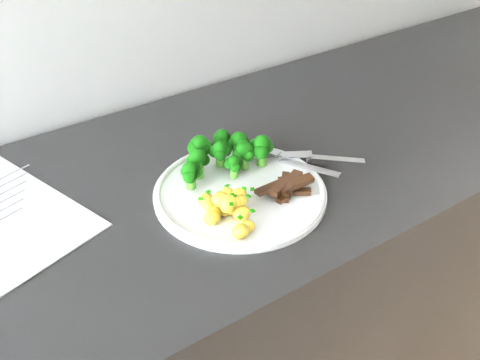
# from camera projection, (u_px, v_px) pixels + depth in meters

# --- Properties ---
(counter) EXTENTS (2.28, 0.57, 0.86)m
(counter) POSITION_uv_depth(u_px,v_px,m) (204.00, 352.00, 1.16)
(counter) COLOR black
(counter) RESTS_ON ground
(plate) EXTENTS (0.27, 0.27, 0.02)m
(plate) POSITION_uv_depth(u_px,v_px,m) (240.00, 192.00, 0.88)
(plate) COLOR white
(plate) RESTS_ON counter
(broccoli) EXTENTS (0.17, 0.12, 0.06)m
(broccoli) POSITION_uv_depth(u_px,v_px,m) (225.00, 152.00, 0.91)
(broccoli) COLOR #356E1B
(broccoli) RESTS_ON plate
(potatoes) EXTENTS (0.09, 0.11, 0.04)m
(potatoes) POSITION_uv_depth(u_px,v_px,m) (227.00, 207.00, 0.82)
(potatoes) COLOR gold
(potatoes) RESTS_ON plate
(beef_strips) EXTENTS (0.09, 0.06, 0.03)m
(beef_strips) POSITION_uv_depth(u_px,v_px,m) (286.00, 187.00, 0.87)
(beef_strips) COLOR black
(beef_strips) RESTS_ON plate
(fork) EXTENTS (0.07, 0.16, 0.02)m
(fork) POSITION_uv_depth(u_px,v_px,m) (297.00, 162.00, 0.93)
(fork) COLOR silver
(fork) RESTS_ON plate
(knife) EXTENTS (0.18, 0.14, 0.02)m
(knife) POSITION_uv_depth(u_px,v_px,m) (319.00, 159.00, 0.95)
(knife) COLOR silver
(knife) RESTS_ON plate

